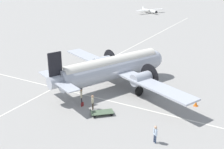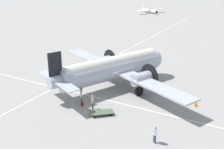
% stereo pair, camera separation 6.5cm
% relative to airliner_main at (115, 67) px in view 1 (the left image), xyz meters
% --- Properties ---
extents(ground_plane, '(300.00, 300.00, 0.00)m').
position_rel_airliner_main_xyz_m(ground_plane, '(-0.41, 0.18, -2.55)').
color(ground_plane, gray).
extents(apron_line_eastwest, '(120.00, 0.16, 0.01)m').
position_rel_airliner_main_xyz_m(apron_line_eastwest, '(-0.41, 6.45, -2.55)').
color(apron_line_eastwest, silver).
rests_on(apron_line_eastwest, ground_plane).
extents(apron_line_northsouth, '(0.16, 120.00, 0.01)m').
position_rel_airliner_main_xyz_m(apron_line_northsouth, '(-4.08, 0.18, -2.55)').
color(apron_line_northsouth, silver).
rests_on(apron_line_northsouth, ground_plane).
extents(airliner_main, '(16.64, 22.29, 5.88)m').
position_rel_airliner_main_xyz_m(airliner_main, '(0.00, 0.00, 0.00)').
color(airliner_main, '#ADB2BC').
rests_on(airliner_main, ground_plane).
extents(crew_foreground, '(0.38, 0.46, 1.64)m').
position_rel_airliner_main_xyz_m(crew_foreground, '(-9.39, -9.04, -1.55)').
color(crew_foreground, navy).
rests_on(crew_foreground, ground_plane).
extents(passenger_boarding, '(0.54, 0.43, 1.87)m').
position_rel_airliner_main_xyz_m(passenger_boarding, '(-6.28, 0.78, -1.38)').
color(passenger_boarding, '#2D2D33').
rests_on(passenger_boarding, ground_plane).
extents(ramp_agent, '(0.54, 0.30, 1.65)m').
position_rel_airliner_main_xyz_m(ramp_agent, '(-6.74, -0.99, -1.54)').
color(ramp_agent, '#473D2D').
rests_on(ramp_agent, ground_plane).
extents(suitcase_near_door, '(0.37, 0.13, 0.48)m').
position_rel_airliner_main_xyz_m(suitcase_near_door, '(-6.69, 0.42, -2.33)').
color(suitcase_near_door, maroon).
rests_on(suitcase_near_door, ground_plane).
extents(baggage_cart, '(2.37, 2.46, 0.56)m').
position_rel_airliner_main_xyz_m(baggage_cart, '(-7.33, -2.49, -2.27)').
color(baggage_cart, '#4C6047').
rests_on(baggage_cart, ground_plane).
extents(light_aircraft_distant, '(10.15, 8.01, 2.11)m').
position_rel_airliner_main_xyz_m(light_aircraft_distant, '(63.54, 20.76, -1.69)').
color(light_aircraft_distant, white).
rests_on(light_aircraft_distant, ground_plane).
extents(traffic_cone, '(0.45, 0.45, 0.59)m').
position_rel_airliner_main_xyz_m(traffic_cone, '(-0.60, -10.45, -2.28)').
color(traffic_cone, orange).
rests_on(traffic_cone, ground_plane).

